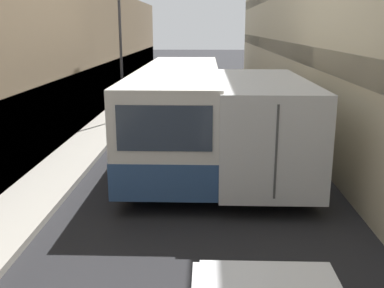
{
  "coord_description": "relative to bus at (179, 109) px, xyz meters",
  "views": [
    {
      "loc": [
        0.29,
        0.86,
        4.27
      ],
      "look_at": [
        -0.05,
        11.07,
        1.6
      ],
      "focal_mm": 42.0,
      "sensor_mm": 36.0,
      "label": 1
    }
  ],
  "objects": [
    {
      "name": "ground_plane",
      "position": [
        0.63,
        -0.81,
        -1.58
      ],
      "size": [
        150.0,
        150.0,
        0.0
      ],
      "primitive_type": "plane",
      "color": "#232326"
    },
    {
      "name": "sidewalk_left",
      "position": [
        -3.48,
        -0.81,
        -1.5
      ],
      "size": [
        1.62,
        60.0,
        0.16
      ],
      "color": "#9E998E",
      "rests_on": "ground_plane"
    },
    {
      "name": "street_lamp",
      "position": [
        -2.92,
        5.3,
        3.12
      ],
      "size": [
        0.36,
        0.8,
        6.49
      ],
      "color": "#38383D",
      "rests_on": "sidewalk_left"
    },
    {
      "name": "building_left_shopfront",
      "position": [
        -5.38,
        -0.81,
        1.25
      ],
      "size": [
        2.4,
        60.0,
        6.22
      ],
      "color": "#847056",
      "rests_on": "ground_plane"
    },
    {
      "name": "bus",
      "position": [
        0.0,
        0.0,
        0.0
      ],
      "size": [
        2.6,
        10.99,
        2.96
      ],
      "color": "silver",
      "rests_on": "ground_plane"
    },
    {
      "name": "box_truck",
      "position": [
        2.42,
        -1.55,
        0.01
      ],
      "size": [
        2.44,
        8.38,
        2.88
      ],
      "color": "silver",
      "rests_on": "ground_plane"
    }
  ]
}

